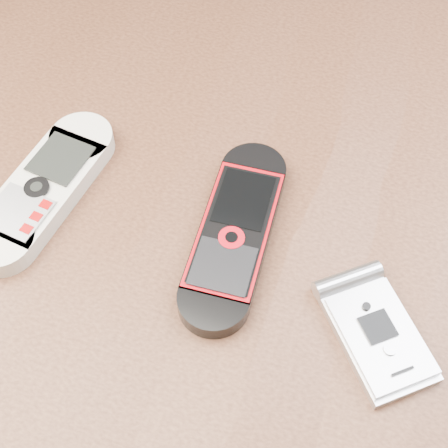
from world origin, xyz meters
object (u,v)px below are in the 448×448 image
nokia_black_red (235,232)px  motorola_razr (378,334)px  table (219,293)px  nokia_white (44,189)px

nokia_black_red → motorola_razr: (0.12, -0.05, -0.00)m
table → nokia_black_red: bearing=-12.8°
nokia_black_red → table: bearing=164.4°
table → motorola_razr: size_ratio=12.39×
table → nokia_white: nokia_white is taller
table → nokia_white: 0.18m
motorola_razr → nokia_black_red: bearing=118.8°
table → nokia_white: (-0.14, -0.01, 0.11)m
nokia_white → nokia_black_red: nokia_white is taller
table → motorola_razr: motorola_razr is taller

